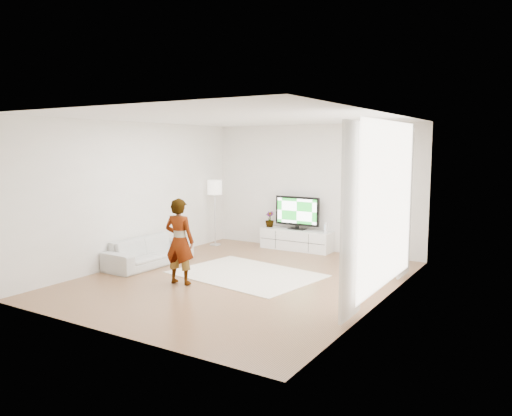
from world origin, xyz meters
The scene contains 17 objects.
floor centered at (0.00, 0.00, 0.00)m, with size 6.00×6.00×0.00m, color #946543.
ceiling centered at (0.00, 0.00, 2.80)m, with size 6.00×6.00×0.00m, color white.
wall_left centered at (-2.50, 0.00, 1.40)m, with size 0.02×6.00×2.80m, color white.
wall_right centered at (2.50, 0.00, 1.40)m, with size 0.02×6.00×2.80m, color white.
wall_back centered at (0.00, 3.00, 1.40)m, with size 5.00×0.02×2.80m, color white.
wall_front centered at (0.00, -3.00, 1.40)m, with size 5.00×0.02×2.80m, color white.
window centered at (2.48, 0.30, 1.45)m, with size 0.01×2.60×2.50m, color white.
curtain_near centered at (2.40, -1.00, 1.35)m, with size 0.04×0.70×2.60m, color white.
curtain_far centered at (2.40, 1.60, 1.35)m, with size 0.04×0.70×2.60m, color white.
media_console centered at (-0.31, 2.76, 0.23)m, with size 1.64×0.47×0.46m.
television centered at (-0.31, 2.79, 0.87)m, with size 1.07×0.21×0.74m.
game_console centered at (0.41, 2.76, 0.56)m, with size 0.07×0.16×0.20m.
potted_plant centered at (-1.01, 2.77, 0.64)m, with size 0.20×0.20×0.36m, color #3F7238.
rug centered at (-0.09, 0.33, 0.01)m, with size 2.52×1.81×0.01m, color white.
player centered at (-0.70, -0.81, 0.74)m, with size 0.53×0.35×1.45m, color #334772.
sofa centered at (-2.10, -0.07, 0.27)m, with size 1.84×0.72×0.54m, color #BABAB5.
floor_lamp centered at (-2.20, 2.25, 1.30)m, with size 0.34×0.34×1.54m.
Camera 1 is at (4.71, -7.14, 2.32)m, focal length 35.00 mm.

